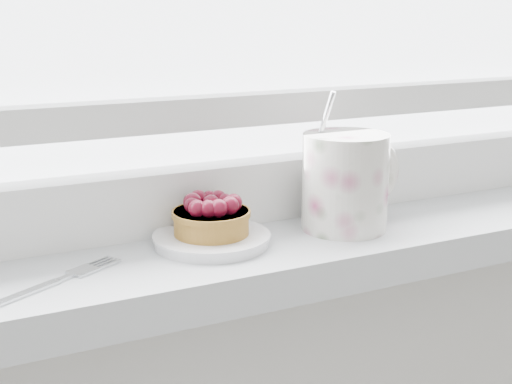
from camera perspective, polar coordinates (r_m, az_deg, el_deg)
saucer at (r=0.75m, az=-3.57°, el=-3.79°), size 0.12×0.12×0.01m
raspberry_tart at (r=0.74m, az=-3.60°, el=-1.92°), size 0.08×0.08×0.04m
floral_mug at (r=0.80m, az=7.32°, el=1.02°), size 0.15×0.12×0.16m
fork at (r=0.67m, az=-16.51°, el=-7.18°), size 0.16×0.10×0.00m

